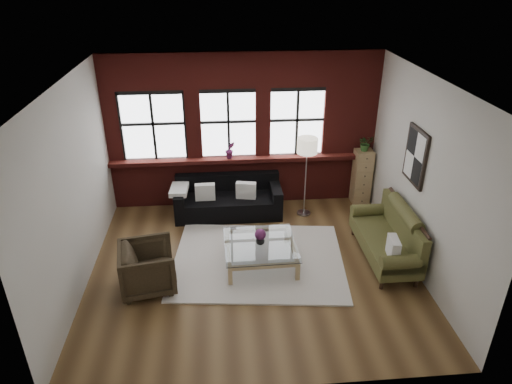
{
  "coord_description": "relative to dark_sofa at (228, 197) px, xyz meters",
  "views": [
    {
      "loc": [
        -0.51,
        -6.4,
        4.74
      ],
      "look_at": [
        0.1,
        0.6,
        1.15
      ],
      "focal_mm": 32.0,
      "sensor_mm": 36.0,
      "label": 1
    }
  ],
  "objects": [
    {
      "name": "window_right",
      "position": [
        1.46,
        0.55,
        1.36
      ],
      "size": [
        1.38,
        0.1,
        1.5
      ],
      "primitive_type": null,
      "color": "black",
      "rests_on": "brick_backwall"
    },
    {
      "name": "flowers",
      "position": [
        0.49,
        -1.79,
        0.2
      ],
      "size": [
        0.19,
        0.19,
        0.19
      ],
      "primitive_type": "sphere",
      "color": "#612151",
      "rests_on": "vase"
    },
    {
      "name": "window_mid",
      "position": [
        0.06,
        0.55,
        1.36
      ],
      "size": [
        1.38,
        0.1,
        1.5
      ],
      "primitive_type": null,
      "color": "black",
      "rests_on": "brick_backwall"
    },
    {
      "name": "coffee_table",
      "position": [
        0.49,
        -1.79,
        -0.2
      ],
      "size": [
        1.25,
        1.25,
        0.41
      ],
      "primitive_type": null,
      "rotation": [
        0.0,
        0.0,
        0.02
      ],
      "color": "#A08356",
      "rests_on": "shag_rug"
    },
    {
      "name": "pillow_b",
      "position": [
        0.36,
        -0.1,
        0.19
      ],
      "size": [
        0.42,
        0.22,
        0.34
      ],
      "primitive_type": "cube",
      "rotation": [
        0.0,
        0.0,
        -0.2
      ],
      "color": "silver",
      "rests_on": "dark_sofa"
    },
    {
      "name": "shag_rug",
      "position": [
        0.46,
        -1.73,
        -0.37
      ],
      "size": [
        3.19,
        2.63,
        0.03
      ],
      "primitive_type": "cube",
      "rotation": [
        0.0,
        0.0,
        -0.11
      ],
      "color": "beige",
      "rests_on": "floor"
    },
    {
      "name": "floor",
      "position": [
        0.36,
        -1.9,
        -0.39
      ],
      "size": [
        5.5,
        5.5,
        0.0
      ],
      "primitive_type": "plane",
      "color": "#51371D",
      "rests_on": "ground"
    },
    {
      "name": "drawer_chest",
      "position": [
        2.87,
        0.31,
        0.2
      ],
      "size": [
        0.37,
        0.37,
        1.19
      ],
      "primitive_type": "cube",
      "color": "#A08356",
      "rests_on": "floor"
    },
    {
      "name": "sill_ledge",
      "position": [
        0.36,
        0.45,
        0.65
      ],
      "size": [
        5.5,
        0.3,
        0.08
      ],
      "primitive_type": "cube",
      "color": "maroon",
      "rests_on": "brick_backwall"
    },
    {
      "name": "floor_lamp",
      "position": [
        1.56,
        -0.14,
        0.52
      ],
      "size": [
        0.4,
        0.4,
        1.82
      ],
      "primitive_type": null,
      "color": "#A5A5A8",
      "rests_on": "floor"
    },
    {
      "name": "wall_back",
      "position": [
        0.36,
        0.6,
        1.21
      ],
      "size": [
        5.5,
        0.0,
        5.5
      ],
      "primitive_type": "plane",
      "rotation": [
        1.57,
        0.0,
        0.0
      ],
      "color": "beige",
      "rests_on": "ground"
    },
    {
      "name": "pillow_settee",
      "position": [
        2.58,
        -2.4,
        0.22
      ],
      "size": [
        0.18,
        0.39,
        0.34
      ],
      "primitive_type": "cube",
      "rotation": [
        0.0,
        0.0,
        -0.12
      ],
      "color": "silver",
      "rests_on": "vintage_settee"
    },
    {
      "name": "armchair",
      "position": [
        -1.35,
        -2.29,
        -0.0
      ],
      "size": [
        0.99,
        0.97,
        0.78
      ],
      "primitive_type": "imported",
      "rotation": [
        0.0,
        0.0,
        1.74
      ],
      "color": "black",
      "rests_on": "floor"
    },
    {
      "name": "dark_sofa",
      "position": [
        0.0,
        0.0,
        0.0
      ],
      "size": [
        2.16,
        0.87,
        0.78
      ],
      "primitive_type": null,
      "color": "black",
      "rests_on": "floor"
    },
    {
      "name": "wall_left",
      "position": [
        -2.39,
        -1.9,
        1.21
      ],
      "size": [
        0.0,
        5.0,
        5.0
      ],
      "primitive_type": "plane",
      "rotation": [
        1.57,
        0.0,
        1.57
      ],
      "color": "beige",
      "rests_on": "ground"
    },
    {
      "name": "wall_front",
      "position": [
        0.36,
        -4.4,
        1.21
      ],
      "size": [
        5.5,
        0.0,
        5.5
      ],
      "primitive_type": "plane",
      "rotation": [
        -1.57,
        0.0,
        0.0
      ],
      "color": "beige",
      "rests_on": "ground"
    },
    {
      "name": "wall_poster",
      "position": [
        3.08,
        -1.6,
        1.46
      ],
      "size": [
        0.05,
        0.74,
        0.94
      ],
      "primitive_type": null,
      "color": "black",
      "rests_on": "wall_right"
    },
    {
      "name": "pillow_a",
      "position": [
        -0.46,
        -0.1,
        0.19
      ],
      "size": [
        0.4,
        0.15,
        0.34
      ],
      "primitive_type": "cube",
      "rotation": [
        0.0,
        0.0,
        0.02
      ],
      "color": "silver",
      "rests_on": "dark_sofa"
    },
    {
      "name": "ceiling",
      "position": [
        0.36,
        -1.9,
        2.81
      ],
      "size": [
        5.5,
        5.5,
        0.0
      ],
      "primitive_type": "plane",
      "rotation": [
        3.14,
        0.0,
        0.0
      ],
      "color": "white",
      "rests_on": "ground"
    },
    {
      "name": "vintage_settee",
      "position": [
        2.66,
        -1.83,
        0.11
      ],
      "size": [
        0.84,
        1.88,
        1.0
      ],
      "primitive_type": null,
      "color": "#4A4922",
      "rests_on": "floor"
    },
    {
      "name": "brick_backwall",
      "position": [
        0.36,
        0.54,
        1.21
      ],
      "size": [
        5.5,
        0.12,
        3.2
      ],
      "primitive_type": null,
      "color": "maroon",
      "rests_on": "floor"
    },
    {
      "name": "window_left",
      "position": [
        -1.44,
        0.55,
        1.36
      ],
      "size": [
        1.38,
        0.1,
        1.5
      ],
      "primitive_type": null,
      "color": "black",
      "rests_on": "brick_backwall"
    },
    {
      "name": "vase",
      "position": [
        0.49,
        -1.79,
        0.08
      ],
      "size": [
        0.16,
        0.16,
        0.16
      ],
      "primitive_type": "imported",
      "rotation": [
        0.0,
        0.0,
        0.06
      ],
      "color": "#B2B2B2",
      "rests_on": "coffee_table"
    },
    {
      "name": "sill_plant",
      "position": [
        0.08,
        0.42,
        0.87
      ],
      "size": [
        0.23,
        0.21,
        0.36
      ],
      "primitive_type": "imported",
      "rotation": [
        0.0,
        0.0,
        0.25
      ],
      "color": "#612151",
      "rests_on": "sill_ledge"
    },
    {
      "name": "potted_plant_top",
      "position": [
        2.87,
        0.31,
        0.97
      ],
      "size": [
        0.34,
        0.31,
        0.33
      ],
      "primitive_type": "imported",
      "rotation": [
        0.0,
        0.0,
        0.17
      ],
      "color": "#2D5923",
      "rests_on": "drawer_chest"
    },
    {
      "name": "wall_right",
      "position": [
        3.11,
        -1.9,
        1.21
      ],
      "size": [
        0.0,
        5.0,
        5.0
      ],
      "primitive_type": "plane",
      "rotation": [
        1.57,
        0.0,
        -1.57
      ],
      "color": "beige",
      "rests_on": "ground"
    }
  ]
}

